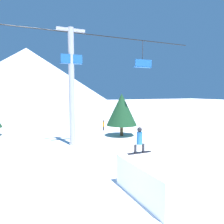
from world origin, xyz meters
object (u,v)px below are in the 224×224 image
(snow_ramp, at_px, (158,179))
(distant_skier, at_px, (103,125))
(snowboarder, at_px, (139,140))
(pine_tree_near, at_px, (122,109))

(snow_ramp, relative_size, distant_skier, 3.10)
(snow_ramp, relative_size, snowboarder, 2.89)
(snow_ramp, bearing_deg, snowboarder, 89.57)
(snow_ramp, distance_m, snowboarder, 2.14)
(snowboarder, xyz_separation_m, pine_tree_near, (4.51, 10.86, 0.60))
(snow_ramp, xyz_separation_m, snowboarder, (0.01, 1.61, 1.41))
(pine_tree_near, bearing_deg, snowboarder, -112.57)
(snow_ramp, distance_m, distant_skier, 16.60)
(snow_ramp, height_order, snowboarder, snowboarder)
(snow_ramp, bearing_deg, pine_tree_near, 70.05)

